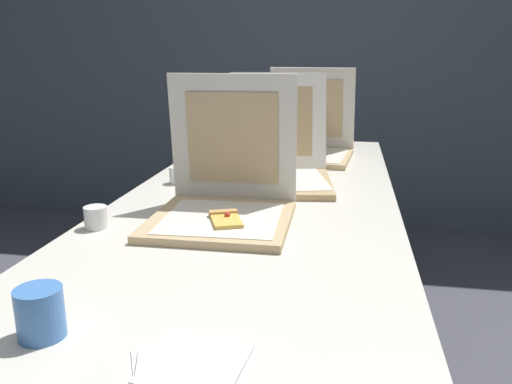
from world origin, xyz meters
TOP-DOWN VIEW (x-y plane):
  - wall_back at (0.00, 2.60)m, footprint 10.00×0.10m
  - table at (0.00, 0.62)m, footprint 0.88×2.24m
  - pizza_box_front at (-0.05, 0.35)m, footprint 0.38×0.38m
  - pizza_box_middle at (0.03, 0.81)m, footprint 0.44×0.55m
  - pizza_box_back at (0.11, 1.27)m, footprint 0.41×0.41m
  - cup_white_mid at (-0.31, 0.73)m, footprint 0.06×0.06m
  - cup_white_near_left at (-0.38, 0.23)m, footprint 0.06×0.06m
  - cup_white_far at (-0.23, 0.99)m, footprint 0.06×0.06m
  - cup_printed_front at (-0.21, -0.29)m, footprint 0.08×0.08m
  - napkin_pile at (0.05, -0.34)m, footprint 0.19×0.19m

SIDE VIEW (x-z plane):
  - table at x=0.00m, z-range 0.32..1.07m
  - napkin_pile at x=0.05m, z-range 0.74..0.75m
  - cup_white_mid at x=-0.31m, z-range 0.74..0.80m
  - cup_white_near_left at x=-0.38m, z-range 0.74..0.80m
  - cup_white_far at x=-0.23m, z-range 0.74..0.80m
  - cup_printed_front at x=-0.21m, z-range 0.74..0.83m
  - pizza_box_middle at x=0.03m, z-range 0.61..0.99m
  - pizza_box_back at x=0.11m, z-range 0.60..0.99m
  - pizza_box_front at x=-0.05m, z-range 0.60..1.00m
  - wall_back at x=0.00m, z-range 0.00..2.60m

